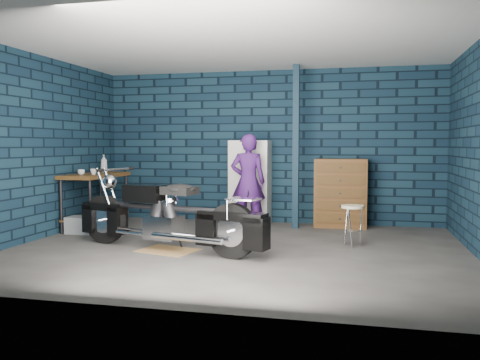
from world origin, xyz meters
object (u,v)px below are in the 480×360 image
object	(u,v)px
motorcycle	(168,210)
person	(248,182)
storage_bin	(81,225)
shop_stool	(352,226)
tool_chest	(341,193)
locker	(250,182)
workbench	(96,201)

from	to	relation	value
motorcycle	person	size ratio (longest dim) A/B	1.55
storage_bin	shop_stool	size ratio (longest dim) A/B	0.76
motorcycle	shop_stool	world-z (taller)	motorcycle
tool_chest	person	bearing A→B (deg)	-160.28
motorcycle	storage_bin	xyz separation A→B (m)	(-1.80, 0.93, -0.40)
motorcycle	storage_bin	size ratio (longest dim) A/B	5.71
locker	shop_stool	world-z (taller)	locker
person	tool_chest	distance (m)	1.59
workbench	tool_chest	xyz separation A→B (m)	(3.96, 1.05, 0.12)
shop_stool	tool_chest	bearing A→B (deg)	97.62
storage_bin	tool_chest	distance (m)	4.26
person	tool_chest	xyz separation A→B (m)	(1.48, 0.53, -0.21)
motorcycle	locker	world-z (taller)	locker
workbench	shop_stool	size ratio (longest dim) A/B	2.49
motorcycle	tool_chest	xyz separation A→B (m)	(2.13, 2.48, 0.04)
motorcycle	storage_bin	bearing A→B (deg)	167.86
locker	tool_chest	xyz separation A→B (m)	(1.56, 0.00, -0.16)
storage_bin	locker	bearing A→B (deg)	33.11
person	storage_bin	world-z (taller)	person
workbench	motorcycle	size ratio (longest dim) A/B	0.58
person	motorcycle	bearing A→B (deg)	60.70
person	tool_chest	bearing A→B (deg)	-171.05
workbench	tool_chest	distance (m)	4.10
motorcycle	locker	size ratio (longest dim) A/B	1.66
motorcycle	locker	xyz separation A→B (m)	(0.57, 2.48, 0.20)
person	workbench	bearing A→B (deg)	1.09
person	shop_stool	world-z (taller)	person
workbench	motorcycle	xyz separation A→B (m)	(1.82, -1.43, 0.08)
locker	tool_chest	world-z (taller)	locker
locker	motorcycle	bearing A→B (deg)	-103.05
workbench	person	distance (m)	2.55
workbench	person	world-z (taller)	person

